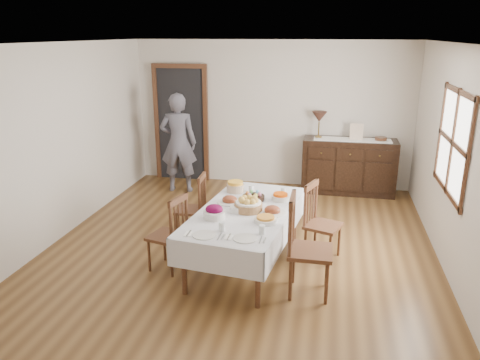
% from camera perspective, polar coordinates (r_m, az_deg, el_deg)
% --- Properties ---
extents(ground, '(6.00, 6.00, 0.00)m').
position_cam_1_polar(ground, '(6.12, -0.19, -8.79)').
color(ground, brown).
extents(room_shell, '(5.02, 6.02, 2.65)m').
position_cam_1_polar(room_shell, '(6.02, -0.76, 7.28)').
color(room_shell, white).
rests_on(room_shell, ground).
extents(dining_table, '(1.30, 2.17, 0.71)m').
position_cam_1_polar(dining_table, '(5.58, 0.72, -4.50)').
color(dining_table, silver).
rests_on(dining_table, ground).
extents(chair_left_near, '(0.47, 0.47, 0.94)m').
position_cam_1_polar(chair_left_near, '(5.58, -8.49, -6.37)').
color(chair_left_near, '#4D2C1B').
rests_on(chair_left_near, ground).
extents(chair_left_far, '(0.39, 0.39, 0.91)m').
position_cam_1_polar(chair_left_far, '(6.39, -5.68, -3.21)').
color(chair_left_far, '#4D2C1B').
rests_on(chair_left_far, ground).
extents(chair_right_near, '(0.47, 0.47, 1.11)m').
position_cam_1_polar(chair_right_near, '(5.05, 7.94, -7.90)').
color(chair_right_near, '#4D2C1B').
rests_on(chair_right_near, ground).
extents(chair_right_far, '(0.51, 0.51, 0.96)m').
position_cam_1_polar(chair_right_far, '(5.90, 9.68, -4.92)').
color(chair_right_far, '#4D2C1B').
rests_on(chair_right_far, ground).
extents(sideboard, '(1.59, 0.58, 0.96)m').
position_cam_1_polar(sideboard, '(8.40, 13.10, 1.66)').
color(sideboard, black).
rests_on(sideboard, ground).
extents(person, '(0.63, 0.45, 1.86)m').
position_cam_1_polar(person, '(8.24, -7.53, 4.90)').
color(person, '#514F5A').
rests_on(person, ground).
extents(bread_basket, '(0.34, 0.34, 0.17)m').
position_cam_1_polar(bread_basket, '(5.50, 1.02, -3.04)').
color(bread_basket, olive).
rests_on(bread_basket, dining_table).
extents(egg_basket, '(0.28, 0.28, 0.11)m').
position_cam_1_polar(egg_basket, '(5.87, 1.66, -2.09)').
color(egg_basket, black).
rests_on(egg_basket, dining_table).
extents(ham_platter_a, '(0.31, 0.31, 0.11)m').
position_cam_1_polar(ham_platter_a, '(5.77, -1.26, -2.50)').
color(ham_platter_a, silver).
rests_on(ham_platter_a, dining_table).
extents(ham_platter_b, '(0.32, 0.32, 0.11)m').
position_cam_1_polar(ham_platter_b, '(5.46, 3.96, -3.77)').
color(ham_platter_b, silver).
rests_on(ham_platter_b, dining_table).
extents(beet_bowl, '(0.25, 0.25, 0.16)m').
position_cam_1_polar(beet_bowl, '(5.30, -3.15, -3.96)').
color(beet_bowl, silver).
rests_on(beet_bowl, dining_table).
extents(carrot_bowl, '(0.22, 0.22, 0.09)m').
position_cam_1_polar(carrot_bowl, '(5.87, 4.95, -2.09)').
color(carrot_bowl, silver).
rests_on(carrot_bowl, dining_table).
extents(pineapple_bowl, '(0.23, 0.23, 0.14)m').
position_cam_1_polar(pineapple_bowl, '(6.15, -0.57, -0.83)').
color(pineapple_bowl, tan).
rests_on(pineapple_bowl, dining_table).
extents(casserole_dish, '(0.26, 0.26, 0.07)m').
position_cam_1_polar(casserole_dish, '(5.19, 3.13, -4.84)').
color(casserole_dish, silver).
rests_on(casserole_dish, dining_table).
extents(butter_dish, '(0.15, 0.11, 0.07)m').
position_cam_1_polar(butter_dish, '(5.45, -0.46, -3.67)').
color(butter_dish, silver).
rests_on(butter_dish, dining_table).
extents(setting_left, '(0.44, 0.31, 0.10)m').
position_cam_1_polar(setting_left, '(4.91, -3.70, -6.36)').
color(setting_left, silver).
rests_on(setting_left, dining_table).
extents(setting_right, '(0.44, 0.31, 0.10)m').
position_cam_1_polar(setting_right, '(4.83, 1.28, -6.77)').
color(setting_right, silver).
rests_on(setting_right, dining_table).
extents(glass_far_a, '(0.06, 0.06, 0.10)m').
position_cam_1_polar(glass_far_a, '(6.14, 1.36, -1.07)').
color(glass_far_a, white).
rests_on(glass_far_a, dining_table).
extents(glass_far_b, '(0.07, 0.07, 0.10)m').
position_cam_1_polar(glass_far_b, '(6.05, 5.31, -1.39)').
color(glass_far_b, white).
rests_on(glass_far_b, dining_table).
extents(runner, '(1.30, 0.35, 0.01)m').
position_cam_1_polar(runner, '(8.26, 13.54, 4.82)').
color(runner, white).
rests_on(runner, sideboard).
extents(table_lamp, '(0.26, 0.26, 0.46)m').
position_cam_1_polar(table_lamp, '(8.24, 9.64, 7.51)').
color(table_lamp, brown).
rests_on(table_lamp, sideboard).
extents(picture_frame, '(0.22, 0.08, 0.28)m').
position_cam_1_polar(picture_frame, '(8.25, 14.02, 5.72)').
color(picture_frame, beige).
rests_on(picture_frame, sideboard).
extents(deco_bowl, '(0.20, 0.20, 0.06)m').
position_cam_1_polar(deco_bowl, '(8.32, 16.79, 4.81)').
color(deco_bowl, '#4D2C1B').
rests_on(deco_bowl, sideboard).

